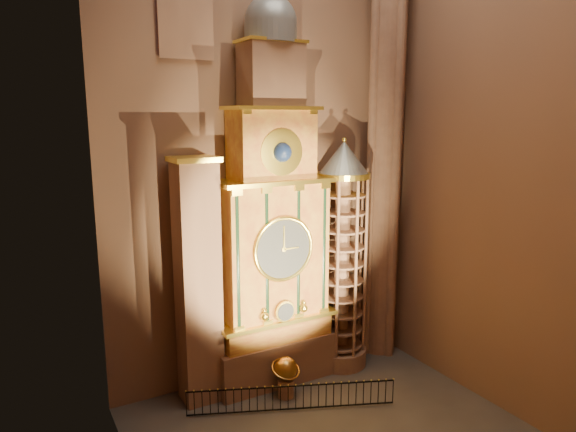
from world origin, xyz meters
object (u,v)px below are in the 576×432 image
portrait_tower (198,282)px  stair_turret (342,258)px  celestial_globe (286,373)px  iron_railing (292,398)px  astronomical_clock (272,235)px

portrait_tower → stair_turret: bearing=-2.3°
celestial_globe → iron_railing: (-0.31, -1.06, -0.50)m
iron_railing → celestial_globe: bearing=73.9°
astronomical_clock → iron_railing: astronomical_clock is taller
astronomical_clock → stair_turret: astronomical_clock is taller
portrait_tower → stair_turret: (6.90, -0.28, 0.12)m
stair_turret → iron_railing: (-4.07, -2.45, -4.69)m
portrait_tower → stair_turret: 6.91m
astronomical_clock → iron_railing: 6.70m
astronomical_clock → stair_turret: (3.50, -0.26, -1.41)m
astronomical_clock → celestial_globe: bearing=-99.1°
celestial_globe → iron_railing: 1.21m
astronomical_clock → portrait_tower: bearing=179.7°
celestial_globe → iron_railing: size_ratio=0.23×
portrait_tower → astronomical_clock: bearing=-0.3°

